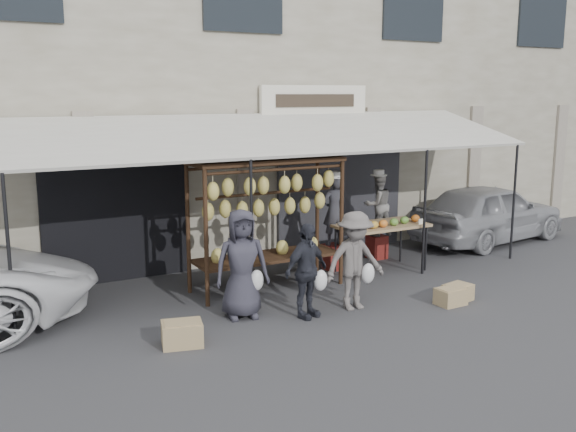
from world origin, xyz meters
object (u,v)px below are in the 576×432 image
(crate_near_a, at_px, (451,297))
(customer_mid, at_px, (306,271))
(crate_far, at_px, (182,334))
(crate_near_b, at_px, (458,293))
(sedan, at_px, (489,212))
(produce_table, at_px, (383,226))
(customer_right, at_px, (355,261))
(banana_rack, at_px, (268,199))
(vendor_left, at_px, (334,211))
(vendor_right, at_px, (378,205))
(customer_left, at_px, (242,264))

(crate_near_a, bearing_deg, customer_mid, 164.91)
(crate_far, bearing_deg, customer_mid, 4.32)
(crate_near_b, bearing_deg, sedan, 38.19)
(crate_near_b, distance_m, sedan, 4.55)
(produce_table, height_order, customer_right, customer_right)
(banana_rack, xyz_separation_m, customer_mid, (-0.15, -1.53, -0.85))
(banana_rack, distance_m, vendor_left, 1.78)
(vendor_left, bearing_deg, produce_table, 143.39)
(vendor_right, height_order, customer_left, vendor_right)
(vendor_left, bearing_deg, customer_mid, 50.72)
(customer_left, bearing_deg, produce_table, 28.13)
(banana_rack, relative_size, customer_left, 1.59)
(crate_near_a, height_order, sedan, sedan)
(produce_table, xyz_separation_m, crate_near_a, (-0.22, -2.08, -0.74))
(customer_left, xyz_separation_m, crate_near_b, (3.37, -0.99, -0.69))
(vendor_right, height_order, crate_near_b, vendor_right)
(vendor_left, height_order, crate_near_b, vendor_left)
(banana_rack, distance_m, vendor_right, 3.01)
(customer_mid, bearing_deg, vendor_left, 31.54)
(banana_rack, height_order, crate_near_b, banana_rack)
(produce_table, relative_size, customer_left, 1.04)
(customer_left, height_order, crate_near_a, customer_left)
(customer_left, relative_size, customer_mid, 1.14)
(customer_mid, xyz_separation_m, customer_right, (0.84, -0.04, 0.05))
(customer_left, bearing_deg, customer_right, -5.27)
(banana_rack, xyz_separation_m, customer_left, (-0.98, -1.06, -0.75))
(produce_table, distance_m, vendor_right, 1.01)
(crate_near_a, distance_m, sedan, 4.80)
(customer_right, distance_m, sedan, 5.73)
(vendor_left, bearing_deg, banana_rack, 19.25)
(produce_table, xyz_separation_m, customer_mid, (-2.51, -1.46, -0.16))
(customer_right, distance_m, crate_far, 2.90)
(customer_mid, xyz_separation_m, crate_far, (-2.00, -0.15, -0.56))
(vendor_left, distance_m, sedan, 4.32)
(produce_table, distance_m, crate_far, 4.84)
(banana_rack, distance_m, crate_near_a, 3.35)
(vendor_left, distance_m, customer_right, 2.31)
(produce_table, xyz_separation_m, vendor_right, (0.51, 0.85, 0.23))
(customer_left, bearing_deg, sedan, 26.23)
(banana_rack, relative_size, customer_mid, 1.82)
(produce_table, height_order, vendor_left, vendor_left)
(customer_mid, height_order, crate_near_b, customer_mid)
(customer_mid, relative_size, crate_near_b, 3.23)
(crate_far, relative_size, sedan, 0.13)
(vendor_right, bearing_deg, sedan, -177.55)
(crate_near_a, bearing_deg, crate_far, 173.78)
(banana_rack, bearing_deg, crate_near_a, -45.01)
(banana_rack, distance_m, customer_right, 1.89)
(customer_mid, height_order, sedan, customer_mid)
(sedan, bearing_deg, vendor_left, 85.62)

